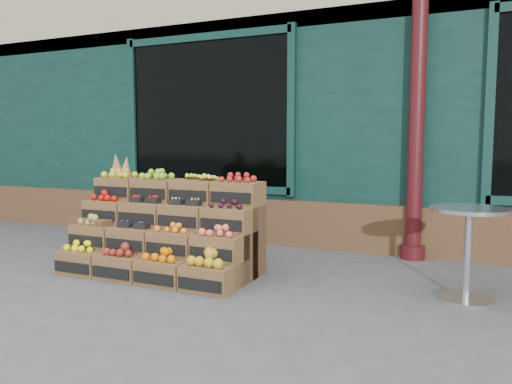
% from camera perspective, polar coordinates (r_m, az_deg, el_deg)
% --- Properties ---
extents(ground, '(60.00, 60.00, 0.00)m').
position_cam_1_polar(ground, '(4.55, -1.34, -11.64)').
color(ground, '#48484B').
rests_on(ground, ground).
extents(shop_facade, '(12.00, 6.24, 4.80)m').
position_cam_1_polar(shop_facade, '(9.28, 12.66, 12.05)').
color(shop_facade, black).
rests_on(shop_facade, ground).
extents(crate_display, '(1.97, 0.96, 1.23)m').
position_cam_1_polar(crate_display, '(5.32, -10.35, -4.94)').
color(crate_display, brown).
rests_on(crate_display, ground).
extents(spare_crates, '(0.58, 0.44, 0.54)m').
position_cam_1_polar(spare_crates, '(5.76, -17.57, -5.42)').
color(spare_crates, brown).
rests_on(spare_crates, ground).
extents(bistro_table, '(0.64, 0.64, 0.81)m').
position_cam_1_polar(bistro_table, '(4.62, 23.08, -5.38)').
color(bistro_table, silver).
rests_on(bistro_table, ground).
extents(shopkeeper, '(0.73, 0.55, 1.78)m').
position_cam_1_polar(shopkeeper, '(7.25, -1.37, 2.07)').
color(shopkeeper, '#18562C').
rests_on(shopkeeper, ground).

